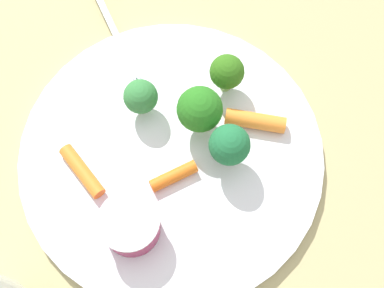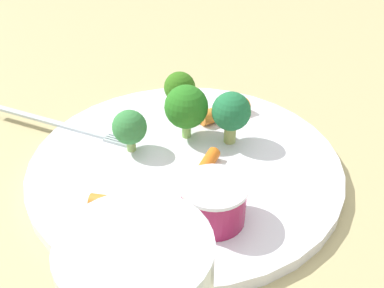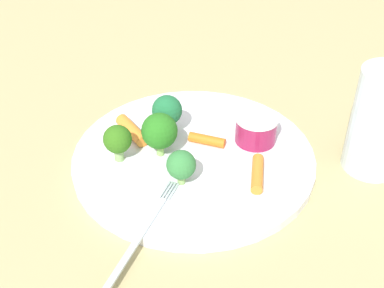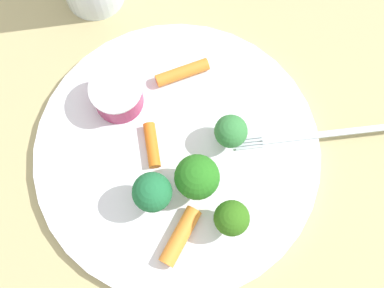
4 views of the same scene
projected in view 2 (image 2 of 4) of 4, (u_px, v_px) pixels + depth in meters
ground_plane at (185, 170)px, 0.43m from camera, size 2.40×2.40×0.00m
plate at (185, 165)px, 0.43m from camera, size 0.29×0.29×0.01m
sauce_cup at (214, 202)px, 0.35m from camera, size 0.05×0.05×0.04m
broccoli_floret_0 at (232, 113)px, 0.43m from camera, size 0.04×0.04×0.05m
broccoli_floret_1 at (130, 128)px, 0.43m from camera, size 0.03×0.03×0.04m
broccoli_floret_2 at (180, 88)px, 0.48m from camera, size 0.03×0.03×0.05m
broccoli_floret_3 at (186, 107)px, 0.44m from camera, size 0.04×0.04×0.06m
carrot_stick_0 at (206, 166)px, 0.41m from camera, size 0.04×0.03×0.01m
carrot_stick_1 at (124, 205)px, 0.37m from camera, size 0.05×0.05×0.01m
carrot_stick_2 at (225, 111)px, 0.49m from camera, size 0.06×0.02×0.02m
fork at (61, 125)px, 0.48m from camera, size 0.10×0.16×0.00m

